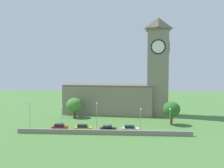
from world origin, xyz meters
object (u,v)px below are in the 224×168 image
Objects in this scene: streetlamp_west_end at (30,110)px; streetlamp_east_end at (170,116)px; car_black at (108,129)px; car_white at (130,129)px; streetlamp_east_mid at (141,116)px; streetlamp_west_mid at (62,113)px; tree_by_tower at (74,105)px; church at (124,89)px; tree_riverside_west at (172,109)px; streetlamp_central at (97,112)px; car_red at (60,127)px; car_yellow at (83,128)px.

streetlamp_west_end is 1.28× the size of streetlamp_east_end.
car_white is (5.78, 0.75, -0.07)m from car_black.
streetlamp_east_mid is (2.79, 1.46, 3.26)m from car_white.
streetlamp_west_mid is (8.96, 0.32, -0.87)m from streetlamp_west_end.
car_white is at bearing -43.59° from tree_by_tower.
car_black is 0.72× the size of streetlamp_east_end.
church is 27.68m from car_black.
tree_riverside_west is at bearing 11.83° from streetlamp_west_mid.
tree_riverside_west is (14.28, -16.12, -4.66)m from church.
church reaches higher than tree_riverside_west.
streetlamp_west_end is 17.94m from tree_by_tower.
car_white is at bearing -9.03° from streetlamp_central.
streetlamp_central is (18.90, -1.01, -0.13)m from streetlamp_west_end.
streetlamp_west_end is 30.71m from streetlamp_east_mid.
car_white is 0.66× the size of tree_riverside_west.
car_red is at bearing -87.23° from streetlamp_west_mid.
streetlamp_central is at bearing 7.67° from car_red.
tree_riverside_west reaches higher than streetlamp_east_end.
church is at bearing 82.04° from car_black.
streetlamp_east_mid is at bearing -140.18° from tree_riverside_west.
streetlamp_west_end reaches higher than tree_by_tower.
car_yellow is at bearing -9.31° from streetlamp_west_end.
streetlamp_west_mid is 15.07m from tree_by_tower.
streetlamp_central is (-3.21, 2.18, 4.03)m from car_black.
tree_by_tower reaches higher than streetlamp_west_mid.
car_yellow is 0.69× the size of tree_by_tower.
streetlamp_west_mid is at bearing 156.23° from car_yellow.
car_red is 0.66× the size of streetlamp_west_mid.
tree_riverside_west is at bearing 37.33° from car_white.
streetlamp_central is at bearing -59.29° from tree_by_tower.
streetlamp_central reaches higher than tree_riverside_west.
tree_riverside_west is (21.14, 7.84, -0.38)m from streetlamp_central.
tree_by_tower is at bearing 124.87° from car_black.
streetlamp_central is 1.09× the size of tree_riverside_west.
streetlamp_central reaches higher than car_white.
church is 28.63m from streetlamp_west_mid.
streetlamp_east_mid is (21.71, -1.30, -0.11)m from streetlamp_west_mid.
car_red is at bearing -176.14° from streetlamp_east_end.
tree_by_tower is at bearing 89.26° from streetlamp_west_mid.
streetlamp_east_end reaches higher than car_black.
streetlamp_west_mid reaches higher than streetlamp_east_mid.
church is at bearing 53.40° from streetlamp_west_mid.
car_white is at bearing -142.67° from tree_riverside_west.
car_yellow is (6.36, -0.20, -0.04)m from car_red.
church is 6.28× the size of streetlamp_east_mid.
church is 5.73× the size of tree_by_tower.
tree_by_tower is (-6.29, 17.92, 3.27)m from car_yellow.
tree_by_tower reaches higher than car_white.
car_black is 0.58× the size of streetlamp_central.
car_white is at bearing -152.33° from streetlamp_east_mid.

